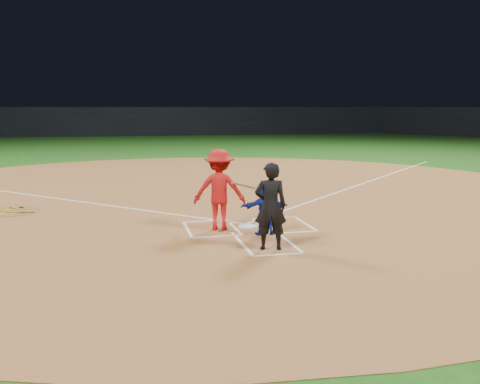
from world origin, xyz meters
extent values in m
plane|color=#184A12|center=(0.00, 0.00, 0.00)|extent=(120.00, 120.00, 0.00)
cylinder|color=brown|center=(0.00, 6.00, 0.01)|extent=(28.00, 28.00, 0.01)
cube|color=black|center=(0.00, 48.00, 1.60)|extent=(80.00, 1.20, 3.20)
cylinder|color=silver|center=(0.00, 0.00, 0.02)|extent=(0.60, 0.60, 0.02)
cylinder|color=brown|center=(-6.47, 3.52, 0.02)|extent=(1.70, 1.70, 0.01)
cylinder|color=gold|center=(-6.47, 3.52, 0.02)|extent=(0.80, 0.80, 0.00)
cylinder|color=olive|center=(-6.32, 3.77, 0.05)|extent=(0.58, 0.69, 0.06)
cylinder|color=olive|center=(-6.67, 3.42, 0.05)|extent=(0.84, 0.23, 0.06)
cylinder|color=#A4663C|center=(-6.17, 3.22, 0.05)|extent=(0.84, 0.15, 0.06)
torus|color=black|center=(-6.27, 3.92, 0.05)|extent=(0.19, 0.19, 0.05)
imported|color=#13229B|center=(0.21, -0.95, 0.66)|extent=(1.21, 0.43, 1.29)
imported|color=black|center=(-0.05, -2.32, 0.97)|extent=(0.77, 0.58, 1.92)
cube|color=white|center=(-0.98, 0.92, 0.01)|extent=(1.22, 0.08, 0.01)
cube|color=white|center=(-0.98, -0.92, 0.01)|extent=(1.22, 0.08, 0.01)
cube|color=white|center=(-0.37, 0.00, 0.01)|extent=(0.08, 1.83, 0.01)
cube|color=white|center=(-1.59, 0.00, 0.01)|extent=(0.08, 1.83, 0.01)
cube|color=white|center=(0.98, 0.92, 0.01)|extent=(1.22, 0.08, 0.01)
cube|color=white|center=(0.98, -0.92, 0.01)|extent=(1.22, 0.08, 0.01)
cube|color=white|center=(0.37, 0.00, 0.01)|extent=(0.08, 1.83, 0.01)
cube|color=white|center=(1.59, 0.00, 0.01)|extent=(0.08, 1.83, 0.01)
cube|color=white|center=(-0.55, -1.70, 0.01)|extent=(0.08, 2.20, 0.01)
cube|color=white|center=(0.55, -1.70, 0.01)|extent=(0.08, 2.20, 0.01)
cube|color=white|center=(0.00, -2.80, 0.01)|extent=(1.10, 0.08, 0.01)
cube|color=white|center=(7.07, 7.37, 0.01)|extent=(14.21, 14.21, 0.01)
cube|color=white|center=(-7.07, 7.37, 0.01)|extent=(14.21, 14.21, 0.01)
imported|color=red|center=(-0.78, -0.15, 1.04)|extent=(1.47, 1.06, 2.05)
cylinder|color=#9F6B3A|center=(-0.18, -0.30, 1.15)|extent=(0.75, 0.50, 0.28)
camera|label=1|loc=(-3.19, -13.32, 3.08)|focal=40.00mm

